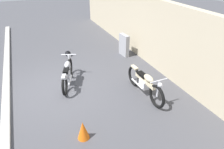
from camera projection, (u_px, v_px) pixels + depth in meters
ground_plane at (58, 89)px, 7.69m from camera, size 40.00×40.00×0.00m
building_wall at (161, 37)px, 8.50m from camera, size 18.00×0.30×2.85m
curb_strip at (6, 99)px, 7.06m from camera, size 18.00×0.24×0.12m
stone_marker at (124, 45)px, 10.13m from camera, size 0.67×0.26×1.05m
helmet at (68, 54)px, 10.19m from camera, size 0.27×0.27×0.27m
traffic_cone at (83, 130)px, 5.49m from camera, size 0.32×0.32×0.55m
motorcycle_silver at (67, 73)px, 7.81m from camera, size 2.00×0.95×0.94m
motorcycle_cream at (145, 83)px, 7.13m from camera, size 2.23×0.62×1.00m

